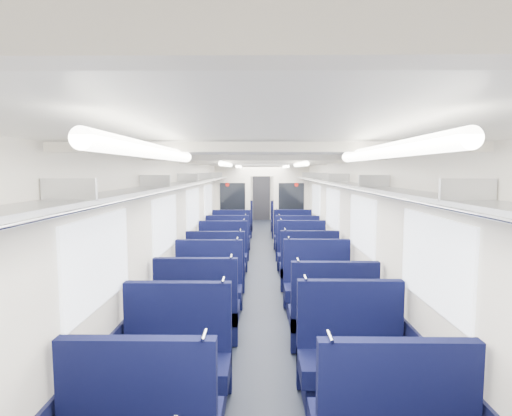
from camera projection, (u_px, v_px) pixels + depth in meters
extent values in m
cube|color=black|center=(262.00, 271.00, 8.59)|extent=(2.80, 18.00, 0.01)
cube|color=white|center=(262.00, 162.00, 8.37)|extent=(2.80, 18.00, 0.01)
cube|color=silver|center=(197.00, 217.00, 8.50)|extent=(0.02, 18.00, 2.35)
cube|color=black|center=(198.00, 255.00, 8.58)|extent=(0.03, 17.90, 0.70)
cube|color=silver|center=(328.00, 217.00, 8.47)|extent=(0.02, 18.00, 2.35)
cube|color=black|center=(327.00, 255.00, 8.55)|extent=(0.03, 17.90, 0.70)
cube|color=silver|center=(261.00, 193.00, 17.44)|extent=(2.80, 0.02, 2.35)
cube|color=#B2B5BA|center=(205.00, 180.00, 8.42)|extent=(0.34, 17.40, 0.04)
cylinder|color=silver|center=(214.00, 181.00, 8.42)|extent=(0.02, 17.40, 0.02)
cube|color=#B2B5BA|center=(69.00, 190.00, 2.44)|extent=(0.34, 0.03, 0.14)
cube|color=#B2B5BA|center=(155.00, 181.00, 4.43)|extent=(0.34, 0.03, 0.14)
cube|color=#B2B5BA|center=(188.00, 178.00, 6.42)|extent=(0.34, 0.03, 0.14)
cube|color=#B2B5BA|center=(205.00, 176.00, 8.41)|extent=(0.34, 0.03, 0.14)
cube|color=#B2B5BA|center=(216.00, 175.00, 10.41)|extent=(0.34, 0.03, 0.14)
cube|color=#B2B5BA|center=(223.00, 174.00, 12.40)|extent=(0.34, 0.03, 0.14)
cube|color=#B2B5BA|center=(228.00, 174.00, 14.39)|extent=(0.34, 0.03, 0.14)
cube|color=#B2B5BA|center=(232.00, 173.00, 16.38)|extent=(0.34, 0.03, 0.14)
cube|color=#B2B5BA|center=(320.00, 180.00, 8.39)|extent=(0.34, 17.40, 0.04)
cylinder|color=silver|center=(312.00, 181.00, 8.40)|extent=(0.02, 17.40, 0.02)
cube|color=#B2B5BA|center=(468.00, 190.00, 2.41)|extent=(0.34, 0.03, 0.14)
cube|color=#B2B5BA|center=(374.00, 181.00, 4.41)|extent=(0.34, 0.03, 0.14)
cube|color=#B2B5BA|center=(339.00, 178.00, 6.40)|extent=(0.34, 0.03, 0.14)
cube|color=#B2B5BA|center=(320.00, 176.00, 8.39)|extent=(0.34, 0.03, 0.14)
cube|color=#B2B5BA|center=(309.00, 175.00, 10.38)|extent=(0.34, 0.03, 0.14)
cube|color=#B2B5BA|center=(301.00, 174.00, 12.37)|extent=(0.34, 0.03, 0.14)
cube|color=#B2B5BA|center=(295.00, 174.00, 14.36)|extent=(0.34, 0.03, 0.14)
cube|color=#B2B5BA|center=(291.00, 173.00, 16.35)|extent=(0.34, 0.03, 0.14)
cube|color=white|center=(100.00, 261.00, 3.30)|extent=(0.02, 1.30, 0.75)
cube|color=white|center=(165.00, 224.00, 5.59)|extent=(0.02, 1.30, 0.75)
cube|color=white|center=(193.00, 208.00, 7.88)|extent=(0.02, 1.30, 0.75)
cube|color=white|center=(208.00, 200.00, 10.17)|extent=(0.02, 1.30, 0.75)
cube|color=white|center=(220.00, 193.00, 12.96)|extent=(0.02, 1.30, 0.75)
cube|color=white|center=(226.00, 190.00, 15.25)|extent=(0.02, 1.30, 0.75)
cube|color=white|center=(433.00, 262.00, 3.27)|extent=(0.02, 1.30, 0.75)
cube|color=white|center=(362.00, 224.00, 5.56)|extent=(0.02, 1.30, 0.75)
cube|color=white|center=(332.00, 208.00, 7.85)|extent=(0.02, 1.30, 0.75)
cube|color=white|center=(316.00, 200.00, 10.14)|extent=(0.02, 1.30, 0.75)
cube|color=white|center=(304.00, 194.00, 12.92)|extent=(0.02, 1.30, 0.75)
cube|color=white|center=(298.00, 190.00, 15.21)|extent=(0.02, 1.30, 0.75)
cube|color=silver|center=(300.00, 34.00, 0.41)|extent=(2.70, 0.06, 0.06)
cube|color=silver|center=(267.00, 147.00, 2.40)|extent=(2.70, 0.06, 0.06)
cube|color=silver|center=(264.00, 158.00, 4.39)|extent=(2.70, 0.06, 0.06)
cube|color=silver|center=(263.00, 162.00, 6.39)|extent=(2.70, 0.06, 0.06)
cube|color=silver|center=(262.00, 164.00, 8.38)|extent=(2.70, 0.06, 0.06)
cube|color=silver|center=(262.00, 165.00, 10.37)|extent=(2.70, 0.06, 0.06)
cube|color=silver|center=(262.00, 166.00, 12.36)|extent=(2.70, 0.06, 0.06)
cube|color=silver|center=(262.00, 167.00, 14.35)|extent=(2.70, 0.06, 0.06)
cube|color=silver|center=(262.00, 167.00, 16.34)|extent=(2.70, 0.06, 0.06)
cylinder|color=white|center=(155.00, 151.00, 1.92)|extent=(0.07, 1.60, 0.07)
cylinder|color=white|center=(226.00, 164.00, 5.90)|extent=(0.07, 1.60, 0.07)
cylinder|color=white|center=(239.00, 167.00, 9.38)|extent=(0.07, 1.60, 0.07)
cylinder|color=white|center=(246.00, 168.00, 13.86)|extent=(0.07, 1.60, 0.07)
cylinder|color=white|center=(384.00, 151.00, 1.90)|extent=(0.07, 1.60, 0.07)
cylinder|color=white|center=(300.00, 164.00, 5.89)|extent=(0.07, 1.60, 0.07)
cylinder|color=white|center=(286.00, 167.00, 9.37)|extent=(0.07, 1.60, 0.07)
cylinder|color=white|center=(277.00, 168.00, 13.85)|extent=(0.07, 1.60, 0.07)
cube|color=black|center=(261.00, 197.00, 17.40)|extent=(0.75, 0.06, 2.00)
cube|color=silver|center=(233.00, 204.00, 11.90)|extent=(1.05, 0.08, 2.35)
cube|color=black|center=(233.00, 196.00, 11.82)|extent=(0.76, 0.02, 0.80)
cylinder|color=red|center=(227.00, 185.00, 11.79)|extent=(0.12, 0.01, 0.12)
cube|color=silver|center=(291.00, 204.00, 11.88)|extent=(1.05, 0.08, 2.35)
cube|color=black|center=(291.00, 196.00, 11.80)|extent=(0.76, 0.02, 0.80)
cylinder|color=red|center=(296.00, 185.00, 11.76)|extent=(0.12, 0.01, 0.12)
cube|color=silver|center=(262.00, 170.00, 11.79)|extent=(0.70, 0.08, 0.35)
cylinder|color=silver|center=(204.00, 335.00, 2.51)|extent=(0.02, 0.16, 0.02)
cylinder|color=silver|center=(330.00, 337.00, 2.48)|extent=(0.02, 0.16, 0.02)
cube|color=#0A0E33|center=(174.00, 370.00, 3.63)|extent=(1.02, 0.54, 0.18)
cube|color=black|center=(175.00, 393.00, 3.65)|extent=(0.94, 0.43, 0.26)
cube|color=#0A0E33|center=(179.00, 337.00, 3.83)|extent=(1.02, 0.10, 1.09)
cylinder|color=silver|center=(223.00, 280.00, 3.77)|extent=(0.02, 0.16, 0.02)
cube|color=#0A0E33|center=(354.00, 366.00, 3.69)|extent=(1.02, 0.54, 0.18)
cube|color=black|center=(353.00, 389.00, 3.71)|extent=(0.94, 0.43, 0.26)
cube|color=#0A0E33|center=(349.00, 334.00, 3.89)|extent=(1.02, 0.10, 1.09)
cylinder|color=silver|center=(306.00, 278.00, 3.84)|extent=(0.02, 0.16, 0.02)
cube|color=#0A0E33|center=(199.00, 313.00, 5.09)|extent=(1.02, 0.54, 0.18)
cube|color=black|center=(199.00, 329.00, 5.12)|extent=(0.94, 0.43, 0.26)
cube|color=#0A0E33|center=(196.00, 302.00, 4.86)|extent=(1.02, 0.10, 1.09)
cylinder|color=silver|center=(231.00, 256.00, 4.80)|extent=(0.02, 0.16, 0.02)
cube|color=#0A0E33|center=(331.00, 318.00, 4.90)|extent=(1.02, 0.54, 0.18)
cube|color=black|center=(331.00, 335.00, 4.92)|extent=(0.94, 0.43, 0.26)
cube|color=#0A0E33|center=(334.00, 307.00, 4.66)|extent=(1.02, 0.10, 1.09)
cylinder|color=silver|center=(298.00, 260.00, 4.61)|extent=(0.02, 0.16, 0.02)
cube|color=#0A0E33|center=(208.00, 293.00, 5.92)|extent=(1.02, 0.54, 0.18)
cube|color=black|center=(208.00, 307.00, 5.94)|extent=(0.94, 0.43, 0.26)
cube|color=#0A0E33|center=(209.00, 275.00, 6.12)|extent=(1.02, 0.10, 1.09)
cylinder|color=silver|center=(237.00, 239.00, 6.06)|extent=(0.02, 0.16, 0.02)
cube|color=#0A0E33|center=(318.00, 291.00, 5.98)|extent=(1.02, 0.54, 0.18)
cube|color=black|center=(318.00, 306.00, 6.00)|extent=(0.94, 0.43, 0.26)
cube|color=#0A0E33|center=(316.00, 274.00, 6.18)|extent=(1.02, 0.10, 1.09)
cylinder|color=silver|center=(289.00, 238.00, 6.13)|extent=(0.02, 0.16, 0.02)
cube|color=#0A0E33|center=(217.00, 271.00, 7.21)|extent=(1.02, 0.54, 0.18)
cube|color=black|center=(217.00, 283.00, 7.23)|extent=(0.94, 0.43, 0.26)
cube|color=#0A0E33|center=(216.00, 262.00, 6.97)|extent=(1.02, 0.10, 1.09)
cylinder|color=silver|center=(240.00, 230.00, 6.91)|extent=(0.02, 0.16, 0.02)
cube|color=#0A0E33|center=(308.00, 270.00, 7.27)|extent=(1.02, 0.54, 0.18)
cube|color=black|center=(308.00, 282.00, 7.29)|extent=(0.94, 0.43, 0.26)
cube|color=#0A0E33|center=(310.00, 261.00, 7.03)|extent=(1.02, 0.10, 1.09)
cylinder|color=silver|center=(285.00, 230.00, 6.98)|extent=(0.02, 0.16, 0.02)
cube|color=#0A0E33|center=(222.00, 259.00, 8.21)|extent=(1.02, 0.54, 0.18)
cube|color=black|center=(222.00, 269.00, 8.23)|extent=(0.94, 0.43, 0.26)
cube|color=#0A0E33|center=(223.00, 246.00, 8.40)|extent=(1.02, 0.10, 1.09)
cylinder|color=silver|center=(244.00, 220.00, 8.35)|extent=(0.02, 0.16, 0.02)
cube|color=#0A0E33|center=(302.00, 258.00, 8.28)|extent=(1.02, 0.54, 0.18)
cube|color=black|center=(302.00, 268.00, 8.30)|extent=(0.94, 0.43, 0.26)
cube|color=#0A0E33|center=(301.00, 246.00, 8.48)|extent=(1.02, 0.10, 1.09)
cylinder|color=silver|center=(281.00, 219.00, 8.43)|extent=(0.02, 0.16, 0.02)
cube|color=#0A0E33|center=(228.00, 245.00, 9.67)|extent=(1.02, 0.54, 0.18)
cube|color=black|center=(228.00, 254.00, 9.69)|extent=(0.94, 0.43, 0.26)
cube|color=#0A0E33|center=(227.00, 238.00, 9.43)|extent=(1.02, 0.10, 1.09)
cylinder|color=silver|center=(245.00, 214.00, 9.37)|extent=(0.02, 0.16, 0.02)
cube|color=#0A0E33|center=(296.00, 246.00, 9.60)|extent=(1.02, 0.54, 0.18)
cube|color=black|center=(296.00, 255.00, 9.62)|extent=(0.94, 0.43, 0.26)
cube|color=#0A0E33|center=(297.00, 239.00, 9.36)|extent=(1.02, 0.10, 1.09)
cylinder|color=silver|center=(279.00, 215.00, 9.31)|extent=(0.02, 0.16, 0.02)
cube|color=#0A0E33|center=(231.00, 239.00, 10.51)|extent=(1.02, 0.54, 0.18)
cube|color=black|center=(231.00, 248.00, 10.53)|extent=(0.94, 0.43, 0.26)
cube|color=#0A0E33|center=(231.00, 230.00, 10.71)|extent=(1.02, 0.10, 1.09)
cylinder|color=silver|center=(247.00, 209.00, 10.65)|extent=(0.02, 0.16, 0.02)
cube|color=#0A0E33|center=(293.00, 239.00, 10.60)|extent=(1.02, 0.54, 0.18)
cube|color=black|center=(293.00, 247.00, 10.62)|extent=(0.94, 0.43, 0.26)
cube|color=#0A0E33|center=(292.00, 230.00, 10.80)|extent=(1.02, 0.10, 1.09)
cylinder|color=silver|center=(277.00, 209.00, 10.75)|extent=(0.02, 0.16, 0.02)
cube|color=#0A0E33|center=(236.00, 227.00, 12.85)|extent=(1.02, 0.54, 0.18)
cube|color=black|center=(236.00, 233.00, 12.87)|extent=(0.94, 0.43, 0.26)
cube|color=#0A0E33|center=(236.00, 221.00, 12.61)|extent=(1.02, 0.10, 1.09)
cylinder|color=silver|center=(249.00, 203.00, 12.55)|extent=(0.02, 0.16, 0.02)
cube|color=#0A0E33|center=(288.00, 227.00, 12.71)|extent=(1.02, 0.54, 0.18)
cube|color=black|center=(288.00, 234.00, 12.73)|extent=(0.94, 0.43, 0.26)
cube|color=#0A0E33|center=(288.00, 222.00, 12.48)|extent=(1.02, 0.10, 1.09)
cylinder|color=silver|center=(274.00, 204.00, 12.43)|extent=(0.02, 0.16, 0.02)
cube|color=#0A0E33|center=(238.00, 223.00, 13.81)|extent=(1.02, 0.54, 0.18)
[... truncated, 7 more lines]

